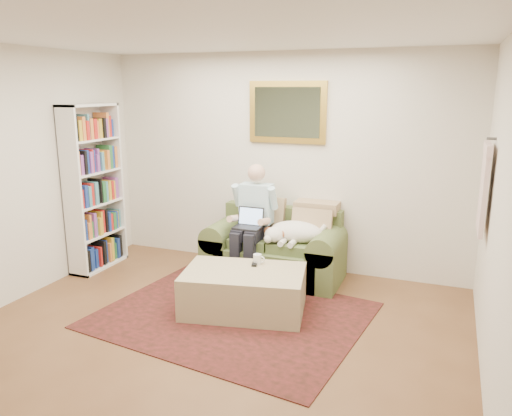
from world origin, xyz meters
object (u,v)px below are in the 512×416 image
Objects in this scene: seated_man at (251,223)px; sleeping_dog at (296,232)px; laptop at (249,222)px; bookshelf at (94,188)px; sofa at (275,255)px; ottoman at (244,291)px; coffee_mug at (257,259)px.

sleeping_dog is (0.52, 0.07, -0.06)m from seated_man.
laptop is (-0.00, -0.06, 0.03)m from seated_man.
bookshelf reaches higher than sleeping_dog.
seated_man is (-0.24, -0.14, 0.39)m from sofa.
seated_man is at bearing 90.00° from laptop.
sofa is 0.79× the size of bookshelf.
ottoman is at bearing -72.69° from seated_man.
sofa is at bearing 12.15° from bookshelf.
bookshelf is at bearing -170.55° from seated_man.
sleeping_dog is (0.52, 0.13, -0.09)m from laptop.
sleeping_dog is at bearing 13.64° from laptop.
bookshelf reaches higher than seated_man.
ottoman is 0.59× the size of bookshelf.
laptop is (-0.24, -0.21, 0.42)m from sofa.
ottoman is at bearing -88.20° from sofa.
bookshelf reaches higher than laptop.
coffee_mug is at bearing -62.89° from seated_man.
ottoman is at bearing -13.87° from bookshelf.
sleeping_dog is 1.04m from ottoman.
ottoman is (0.27, -0.80, -0.48)m from laptop.
laptop is 0.47× the size of sleeping_dog.
bookshelf is (-2.44, -0.39, 0.40)m from sleeping_dog.
coffee_mug is at bearing -84.07° from sofa.
sofa reaches higher than coffee_mug.
sofa is 5.15× the size of laptop.
sofa is 0.48m from seated_man.
laptop is 3.07× the size of coffee_mug.
laptop is 1.97m from bookshelf.
seated_man is 4.33× the size of laptop.
sofa is 2.43× the size of sleeping_dog.
laptop reaches higher than sofa.
sofa is 15.80× the size of coffee_mug.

